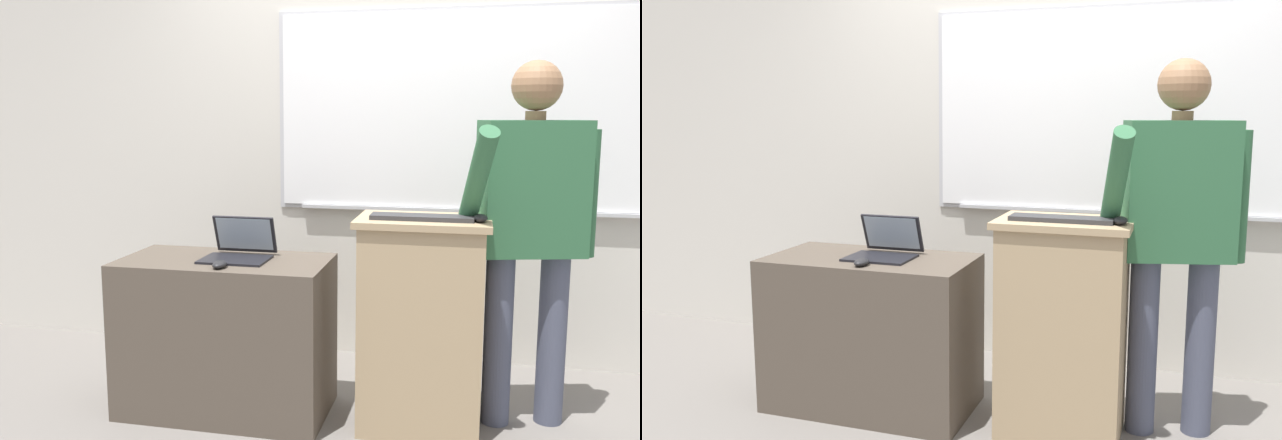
% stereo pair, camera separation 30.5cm
% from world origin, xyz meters
% --- Properties ---
extents(back_wall, '(6.40, 0.17, 2.80)m').
position_xyz_m(back_wall, '(0.02, 1.32, 1.40)').
color(back_wall, beige).
rests_on(back_wall, ground_plane).
extents(lectern_podium, '(0.59, 0.41, 0.99)m').
position_xyz_m(lectern_podium, '(0.25, 0.34, 0.50)').
color(lectern_podium, tan).
rests_on(lectern_podium, ground_plane).
extents(side_desk, '(1.00, 0.53, 0.76)m').
position_xyz_m(side_desk, '(-0.69, 0.33, 0.38)').
color(side_desk, '#4C4238').
rests_on(side_desk, ground_plane).
extents(person_presenter, '(0.63, 0.62, 1.68)m').
position_xyz_m(person_presenter, '(0.72, 0.49, 0.98)').
color(person_presenter, '#474C60').
rests_on(person_presenter, ground_plane).
extents(laptop, '(0.31, 0.30, 0.19)m').
position_xyz_m(laptop, '(-0.63, 0.38, 0.81)').
color(laptop, black).
rests_on(laptop, side_desk).
extents(wireless_keyboard, '(0.45, 0.13, 0.02)m').
position_xyz_m(wireless_keyboard, '(0.25, 0.29, 1.00)').
color(wireless_keyboard, '#2D2D30').
rests_on(wireless_keyboard, lectern_podium).
extents(computer_mouse_by_laptop, '(0.06, 0.10, 0.03)m').
position_xyz_m(computer_mouse_by_laptop, '(-0.64, 0.14, 0.77)').
color(computer_mouse_by_laptop, black).
rests_on(computer_mouse_by_laptop, side_desk).
extents(computer_mouse_by_keyboard, '(0.06, 0.10, 0.03)m').
position_xyz_m(computer_mouse_by_keyboard, '(0.50, 0.28, 1.00)').
color(computer_mouse_by_keyboard, black).
rests_on(computer_mouse_by_keyboard, lectern_podium).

